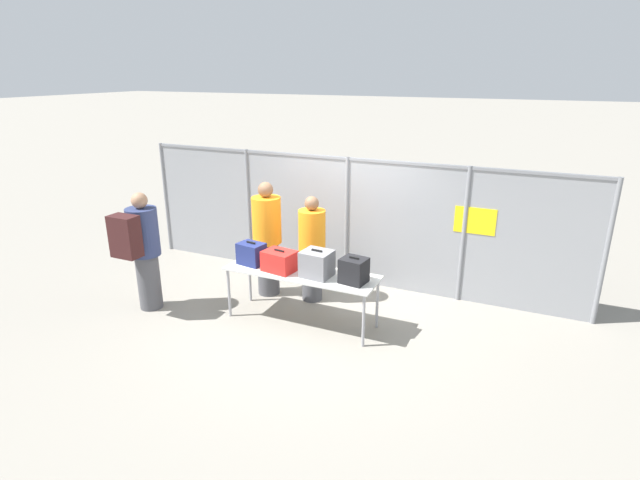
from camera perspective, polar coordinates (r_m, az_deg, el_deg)
name	(u,v)px	position (r m, az deg, el deg)	size (l,w,h in m)	color
ground_plane	(309,316)	(7.42, -1.24, -8.63)	(120.00, 120.00, 0.00)	gray
fence_section	(348,218)	(8.25, 3.18, 2.53)	(7.64, 0.07, 2.11)	gray
inspection_table	(301,275)	(6.96, -2.16, -4.08)	(2.18, 0.69, 0.77)	silver
suitcase_navy	(251,254)	(7.23, -7.84, -1.55)	(0.41, 0.32, 0.34)	navy
suitcase_red	(280,261)	(6.95, -4.65, -2.40)	(0.48, 0.38, 0.31)	red
suitcase_grey	(317,264)	(6.74, -0.36, -2.72)	(0.42, 0.38, 0.38)	slate
suitcase_black	(354,270)	(6.56, 3.88, -3.49)	(0.36, 0.34, 0.36)	black
traveler_hooded	(142,248)	(7.68, -19.71, -0.82)	(0.44, 0.69, 1.79)	#4C4C51
security_worker_near	(312,248)	(7.59, -0.92, -0.87)	(0.41, 0.41, 1.66)	#4C4C51
security_worker_far	(267,238)	(7.83, -6.05, 0.28)	(0.45, 0.45, 1.83)	#4C4C51
utility_trailer	(447,236)	(9.72, 14.27, 0.40)	(4.56, 2.10, 0.76)	#B2B2B7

